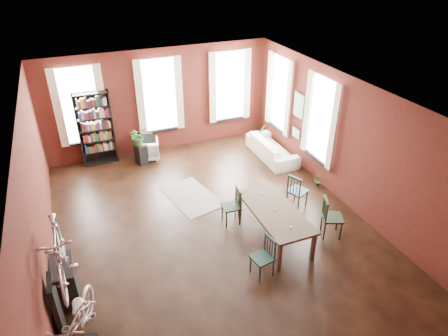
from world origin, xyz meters
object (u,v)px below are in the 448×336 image
bookshelf (96,129)px  console_table (65,281)px  plant_stand (141,154)px  white_armchair (148,148)px  dining_chair_b (231,206)px  dining_chair_c (332,217)px  dining_chair_d (297,191)px  dining_chair_a (262,258)px  bicycle_floor (71,307)px  dining_table (274,223)px  cream_sofa (272,145)px

bookshelf → console_table: size_ratio=2.75×
bookshelf → plant_stand: 1.49m
plant_stand → white_armchair: bearing=43.2°
dining_chair_b → dining_chair_c: dining_chair_c is taller
dining_chair_b → console_table: dining_chair_b is taller
white_armchair → plant_stand: (-0.25, -0.24, -0.03)m
dining_chair_d → console_table: (-5.55, -0.92, -0.07)m
dining_chair_c → plant_stand: size_ratio=1.58×
dining_chair_a → dining_chair_c: (2.03, 0.52, 0.05)m
dining_chair_a → bookshelf: bookshelf is taller
dining_chair_d → bicycle_floor: 5.88m
bookshelf → dining_chair_b: bearing=-59.5°
bookshelf → dining_table: bearing=-58.0°
dining_table → bicycle_floor: bearing=-161.6°
dining_table → dining_chair_d: bearing=36.6°
dining_table → plant_stand: bearing=114.5°
dining_chair_c → cream_sofa: dining_chair_c is taller
dining_table → dining_chair_a: dining_chair_a is taller
dining_chair_c → console_table: bearing=110.7°
bicycle_floor → bookshelf: bearing=100.0°
dining_chair_d → plant_stand: size_ratio=1.55×
dining_chair_d → bookshelf: bookshelf is taller
dining_chair_c → plant_stand: (-3.28, 4.97, -0.18)m
dining_chair_b → plant_stand: size_ratio=1.48×
dining_chair_a → dining_chair_c: size_ratio=0.91×
dining_chair_a → plant_stand: dining_chair_a is taller
console_table → bicycle_floor: bearing=-83.9°
dining_table → console_table: size_ratio=2.64×
bicycle_floor → dining_table: bearing=38.2°
cream_sofa → plant_stand: cream_sofa is taller
dining_chair_a → cream_sofa: 5.06m
cream_sofa → dining_chair_a: bearing=149.5°
bookshelf → bicycle_floor: (-1.14, -6.50, -0.04)m
console_table → plant_stand: 5.23m
dining_chair_d → bicycle_floor: bearing=88.9°
dining_chair_d → cream_sofa: (0.68, 2.58, -0.06)m
dining_table → bookshelf: size_ratio=0.96×
dining_table → white_armchair: 5.09m
plant_stand → bicycle_floor: bearing=-110.9°
dining_chair_c → white_armchair: size_ratio=1.42×
dining_table → dining_chair_d: dining_chair_d is taller
bicycle_floor → console_table: bearing=116.1°
dining_chair_a → white_armchair: 5.82m
dining_chair_a → bookshelf: (-2.38, 6.06, 0.66)m
dining_table → bicycle_floor: 4.59m
white_armchair → bookshelf: bearing=-2.3°
dining_chair_a → console_table: 3.76m
dining_chair_d → bookshelf: size_ratio=0.43×
dining_table → dining_chair_b: 1.10m
dining_table → dining_chair_b: size_ratio=2.36×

